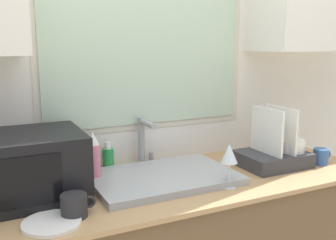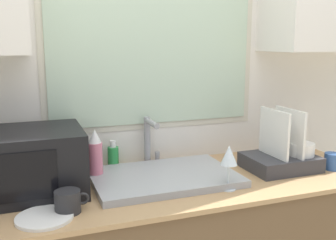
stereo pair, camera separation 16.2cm
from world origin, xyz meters
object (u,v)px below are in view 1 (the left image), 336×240
(faucet, at_px, (144,138))
(dish_rack, at_px, (275,153))
(mug_near_sink, at_px, (74,206))
(spray_bottle, at_px, (93,158))
(microwave, at_px, (21,167))
(soap_bottle, at_px, (108,158))
(wine_glass, at_px, (229,155))

(faucet, bearing_deg, dish_rack, -25.25)
(mug_near_sink, bearing_deg, spray_bottle, 63.18)
(faucet, relative_size, dish_rack, 0.74)
(microwave, relative_size, dish_rack, 1.44)
(microwave, xyz_separation_m, spray_bottle, (0.29, 0.05, -0.02))
(dish_rack, height_order, spray_bottle, dish_rack)
(soap_bottle, relative_size, wine_glass, 0.74)
(microwave, xyz_separation_m, dish_rack, (1.15, -0.11, -0.06))
(microwave, height_order, soap_bottle, microwave)
(spray_bottle, relative_size, mug_near_sink, 1.86)
(spray_bottle, bearing_deg, wine_glass, -31.71)
(dish_rack, height_order, mug_near_sink, dish_rack)
(faucet, height_order, microwave, microwave)
(dish_rack, bearing_deg, wine_glass, -158.94)
(microwave, xyz_separation_m, mug_near_sink, (0.14, -0.25, -0.09))
(spray_bottle, bearing_deg, faucet, 21.61)
(dish_rack, distance_m, spray_bottle, 0.88)
(faucet, distance_m, soap_bottle, 0.20)
(spray_bottle, bearing_deg, dish_rack, -10.54)
(dish_rack, bearing_deg, microwave, 174.78)
(faucet, distance_m, dish_rack, 0.64)
(spray_bottle, bearing_deg, microwave, -169.51)
(faucet, bearing_deg, microwave, -163.90)
(soap_bottle, bearing_deg, wine_glass, -48.20)
(microwave, bearing_deg, spray_bottle, 10.49)
(faucet, bearing_deg, wine_glass, -63.51)
(faucet, xyz_separation_m, spray_bottle, (-0.28, -0.11, -0.03))
(microwave, bearing_deg, faucet, 16.10)
(dish_rack, xyz_separation_m, spray_bottle, (-0.86, 0.16, 0.05))
(soap_bottle, height_order, mug_near_sink, soap_bottle)
(spray_bottle, relative_size, wine_glass, 1.22)
(faucet, height_order, spray_bottle, faucet)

